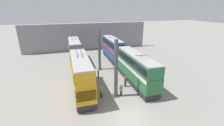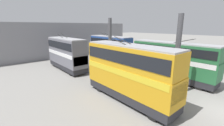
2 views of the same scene
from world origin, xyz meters
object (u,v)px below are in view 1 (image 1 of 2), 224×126
person_by_right_row (101,91)px  oil_drum (93,75)px  bus_left_far (113,48)px  person_aisle_foreground (121,90)px  bus_right_near (81,74)px  person_aisle_midway (98,73)px  person_by_left_row (125,81)px  bus_left_near (136,67)px  bus_right_far (75,50)px

person_by_right_row → oil_drum: person_by_right_row is taller
bus_left_far → person_by_right_row: 16.96m
bus_left_far → person_aisle_foreground: bus_left_far is taller
person_by_right_row → person_aisle_foreground: 2.82m
bus_left_far → oil_drum: size_ratio=12.40×
oil_drum → bus_right_near: bearing=154.1°
bus_right_near → person_aisle_midway: bus_right_near is taller
bus_right_near → person_by_left_row: size_ratio=5.70×
person_by_left_row → person_aisle_foreground: 2.81m
bus_left_near → person_by_right_row: (-2.57, 6.47, -1.90)m
bus_right_near → person_by_right_row: bearing=-130.9°
oil_drum → person_aisle_foreground: bearing=-159.7°
person_by_left_row → person_by_right_row: 4.74m
bus_left_near → bus_right_near: size_ratio=1.14×
person_by_right_row → bus_right_near: bearing=-77.5°
person_by_left_row → person_by_right_row: (-1.88, 4.35, 0.02)m
person_by_right_row → bus_left_near: bearing=165.1°
bus_left_far → person_aisle_midway: bus_left_far is taller
bus_left_near → bus_right_near: (-0.49, 8.87, 0.24)m
oil_drum → bus_right_far: bearing=14.9°
bus_left_far → oil_drum: bus_left_far is taller
person_aisle_foreground → oil_drum: size_ratio=2.15×
bus_right_far → person_by_left_row: (-14.20, -6.75, -2.02)m
bus_right_near → bus_right_far: bus_right_near is taller
bus_right_near → person_aisle_foreground: bearing=-116.1°
person_by_left_row → oil_drum: (5.15, 4.35, -0.53)m
person_by_right_row → person_aisle_foreground: (-0.46, -2.78, -0.02)m
bus_right_far → person_aisle_midway: bearing=-161.1°
person_by_left_row → bus_right_near: bearing=-106.4°
bus_left_near → bus_right_far: bearing=33.3°
bus_right_near → bus_right_far: size_ratio=1.05×
bus_right_near → oil_drum: 6.12m
bus_left_far → bus_left_near: bearing=-180.0°
bus_left_near → oil_drum: bearing=55.4°
bus_left_near → person_aisle_foreground: size_ratio=6.52×
bus_left_near → person_by_right_row: bearing=111.7°
person_by_left_row → bus_right_far: bearing=-169.2°
oil_drum → person_by_left_row: bearing=-139.9°
bus_left_far → bus_right_far: bus_right_far is taller
bus_right_far → person_aisle_midway: size_ratio=5.90×
person_by_left_row → bus_left_near: bearing=93.6°
bus_left_near → person_by_right_row: size_ratio=6.41×
person_aisle_midway → oil_drum: person_aisle_midway is taller
person_aisle_midway → person_aisle_foreground: (-6.84, -1.87, 0.08)m
bus_right_near → person_aisle_foreground: 6.16m
person_by_left_row → person_aisle_foreground: bearing=-48.6°
bus_left_far → person_by_left_row: size_ratio=5.77×
person_aisle_midway → bus_right_far: bearing=-52.3°
person_aisle_foreground → oil_drum: bearing=-0.2°
person_aisle_foreground → person_by_right_row: bearing=60.1°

